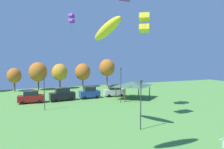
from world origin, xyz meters
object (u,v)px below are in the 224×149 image
(parked_car_leftmost, at_px, (31,97))
(park_pavilion, at_px, (132,84))
(kite_flying_5, at_px, (107,29))
(light_post_0, at_px, (44,91))
(treeline_tree_3, at_px, (60,72))
(treeline_tree_4, at_px, (83,72))
(kite_flying_1, at_px, (144,23))
(treeline_tree_5, at_px, (107,68))
(parked_car_third_from_left, at_px, (89,93))
(light_post_2, at_px, (121,83))
(light_post_1, at_px, (141,102))
(treeline_tree_1, at_px, (14,76))
(kite_flying_3, at_px, (72,18))
(parked_car_rightmost_in_row, at_px, (114,91))
(treeline_tree_2, at_px, (38,72))
(parked_car_second_from_left, at_px, (62,94))

(parked_car_leftmost, bearing_deg, park_pavilion, -6.66)
(kite_flying_5, distance_m, light_post_0, 15.97)
(treeline_tree_3, bearing_deg, treeline_tree_4, 9.42)
(kite_flying_1, distance_m, treeline_tree_5, 30.43)
(parked_car_leftmost, distance_m, parked_car_third_from_left, 11.24)
(kite_flying_1, xyz_separation_m, light_post_2, (-1.09, 6.29, -10.10))
(park_pavilion, distance_m, treeline_tree_3, 23.39)
(light_post_2, height_order, treeline_tree_4, treeline_tree_4)
(light_post_1, height_order, treeline_tree_1, treeline_tree_1)
(kite_flying_3, bearing_deg, treeline_tree_1, 122.76)
(parked_car_rightmost_in_row, distance_m, treeline_tree_3, 19.11)
(kite_flying_3, distance_m, treeline_tree_5, 24.84)
(kite_flying_1, height_order, treeline_tree_2, kite_flying_1)
(kite_flying_3, relative_size, parked_car_leftmost, 0.77)
(parked_car_third_from_left, distance_m, parked_car_rightmost_in_row, 5.62)
(light_post_2, xyz_separation_m, treeline_tree_4, (-1.30, 23.75, 0.83))
(kite_flying_1, distance_m, parked_car_third_from_left, 18.54)
(kite_flying_1, distance_m, light_post_2, 11.95)
(kite_flying_5, bearing_deg, park_pavilion, 53.18)
(treeline_tree_1, bearing_deg, treeline_tree_4, 4.46)
(kite_flying_1, xyz_separation_m, park_pavilion, (2.69, 8.78, -10.67))
(kite_flying_5, xyz_separation_m, treeline_tree_3, (-0.38, 35.39, -6.80))
(kite_flying_3, relative_size, parked_car_second_from_left, 0.73)
(treeline_tree_4, bearing_deg, kite_flying_1, -85.45)
(parked_car_third_from_left, relative_size, light_post_2, 0.65)
(light_post_2, bearing_deg, light_post_1, -105.96)
(treeline_tree_2, bearing_deg, light_post_2, -58.69)
(treeline_tree_2, bearing_deg, kite_flying_3, -72.43)
(parked_car_second_from_left, xyz_separation_m, parked_car_rightmost_in_row, (11.24, 0.56, -0.08))
(parked_car_second_from_left, bearing_deg, treeline_tree_4, 58.78)
(parked_car_leftmost, xyz_separation_m, light_post_1, (11.51, -19.92, 2.12))
(parked_car_rightmost_in_row, xyz_separation_m, treeline_tree_4, (-2.64, 17.43, 3.31))
(light_post_0, bearing_deg, parked_car_third_from_left, 35.79)
(kite_flying_5, bearing_deg, treeline_tree_1, 108.42)
(park_pavilion, xyz_separation_m, treeline_tree_5, (2.15, 20.14, 2.54))
(kite_flying_5, xyz_separation_m, light_post_0, (-5.96, 12.28, -8.29))
(kite_flying_3, bearing_deg, parked_car_third_from_left, 20.78)
(parked_car_rightmost_in_row, height_order, treeline_tree_5, treeline_tree_5)
(parked_car_leftmost, distance_m, parked_car_second_from_left, 5.62)
(treeline_tree_2, height_order, treeline_tree_5, treeline_tree_5)
(kite_flying_5, height_order, treeline_tree_1, kite_flying_5)
(kite_flying_1, xyz_separation_m, light_post_0, (-14.70, 5.80, -10.69))
(light_post_2, bearing_deg, treeline_tree_2, 121.31)
(parked_car_rightmost_in_row, distance_m, treeline_tree_5, 17.52)
(light_post_1, bearing_deg, light_post_2, 74.04)
(light_post_2, relative_size, treeline_tree_4, 0.94)
(kite_flying_5, distance_m, parked_car_third_from_left, 21.81)
(kite_flying_5, bearing_deg, kite_flying_3, 91.34)
(parked_car_rightmost_in_row, xyz_separation_m, treeline_tree_1, (-20.68, 16.02, 2.85))
(parked_car_third_from_left, bearing_deg, treeline_tree_5, 56.57)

